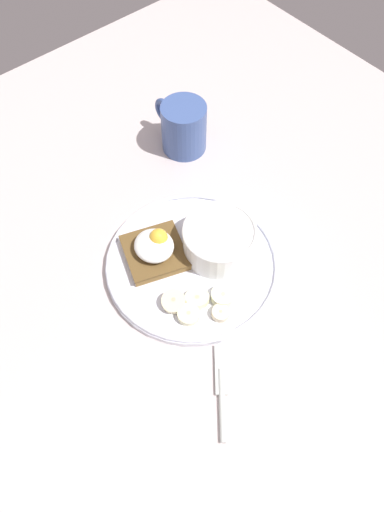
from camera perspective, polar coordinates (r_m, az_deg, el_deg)
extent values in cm
cube|color=beige|center=(78.22, 0.00, -1.56)|extent=(120.00, 120.00, 2.00)
cylinder|color=white|center=(76.93, 0.00, -0.99)|extent=(26.66, 26.66, 1.00)
torus|color=white|center=(76.25, 0.00, -0.68)|extent=(26.46, 26.46, 0.60)
cylinder|color=white|center=(75.83, 3.10, 1.78)|extent=(11.08, 11.08, 5.03)
torus|color=white|center=(73.76, 3.19, 2.88)|extent=(11.28, 11.28, 0.60)
cylinder|color=beige|center=(76.04, 3.10, 1.68)|extent=(9.68, 9.68, 4.12)
ellipsoid|color=beige|center=(74.51, 3.16, 2.47)|extent=(9.19, 9.19, 1.20)
ellipsoid|color=olive|center=(74.08, 3.19, 2.52)|extent=(2.12, 1.75, 0.78)
ellipsoid|color=tan|center=(72.94, 4.87, 0.99)|extent=(1.72, 1.11, 0.73)
ellipsoid|color=#C1AE8E|center=(74.44, 2.98, 2.73)|extent=(1.24, 1.33, 0.48)
cube|color=brown|center=(76.32, -4.30, 0.62)|extent=(11.47, 11.47, 0.30)
cube|color=brown|center=(76.84, -4.27, 0.37)|extent=(11.24, 11.24, 1.44)
ellipsoid|color=white|center=(75.20, -4.37, 1.18)|extent=(6.25, 5.90, 2.50)
sphere|color=yellow|center=(74.97, -3.84, 2.10)|extent=(2.83, 2.83, 2.83)
cylinder|color=beige|center=(72.33, -2.12, -5.23)|extent=(5.05, 5.09, 2.08)
cylinder|color=tan|center=(71.72, -2.14, -4.98)|extent=(0.89, 0.90, 0.25)
cylinder|color=beige|center=(71.87, 3.29, -6.54)|extent=(3.51, 3.48, 1.30)
cylinder|color=#BFB08F|center=(71.36, 3.31, -6.34)|extent=(0.63, 0.62, 0.15)
cylinder|color=#F1E9B8|center=(71.63, -0.39, -6.70)|extent=(4.40, 4.37, 1.39)
cylinder|color=#BCB68F|center=(71.10, -0.39, -6.49)|extent=(0.79, 0.78, 0.16)
cylinder|color=#F1EBBA|center=(72.87, 0.60, -4.85)|extent=(5.03, 5.01, 1.44)
cylinder|color=#BCB791|center=(72.49, 0.60, -4.70)|extent=(0.90, 0.90, 0.23)
cylinder|color=#EDF1C3|center=(72.99, 3.54, -4.60)|extent=(4.84, 4.86, 1.53)
cylinder|color=#B9BC98|center=(72.38, 3.57, -4.34)|extent=(0.87, 0.87, 0.15)
cylinder|color=#3E5796|center=(90.01, -0.92, 14.44)|extent=(7.92, 7.92, 9.07)
cylinder|color=#392712|center=(87.68, -0.96, 16.08)|extent=(6.74, 6.74, 0.40)
torus|color=#3E5796|center=(92.49, -3.10, 16.17)|extent=(5.03, 1.25, 4.99)
cylinder|color=silver|center=(68.51, 3.44, -16.60)|extent=(7.85, 6.80, 0.80)
cube|color=silver|center=(69.95, 3.31, -12.82)|extent=(6.38, 5.74, 0.30)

